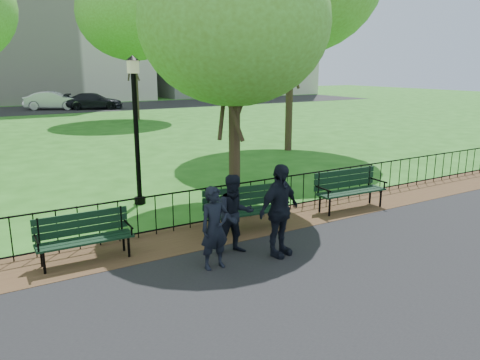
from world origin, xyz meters
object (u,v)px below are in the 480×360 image
park_bench_main (235,205)px  park_bench_right_a (349,185)px  lamppost (136,125)px  sedan_silver (53,100)px  tree_near_e (234,24)px  person_mid (235,215)px  sedan_dark (94,101)px  tree_far_e (132,13)px  park_bench_left_a (83,232)px  person_left (215,228)px  person_right (279,211)px

park_bench_main → park_bench_right_a: 3.37m
park_bench_main → lamppost: size_ratio=0.50×
sedan_silver → tree_near_e: bearing=-156.8°
person_mid → sedan_dark: person_mid is taller
tree_far_e → park_bench_main: bearing=-103.8°
park_bench_main → tree_far_e: 24.07m
park_bench_main → sedan_silver: size_ratio=0.42×
park_bench_left_a → sedan_silver: 33.52m
park_bench_right_a → sedan_dark: size_ratio=0.42×
person_mid → person_left: bearing=-139.9°
lamppost → sedan_dark: size_ratio=0.83×
person_left → tree_far_e: bearing=72.9°
park_bench_main → sedan_dark: bearing=87.7°
person_right → sedan_silver: size_ratio=0.40×
person_right → person_left: bearing=160.0°
park_bench_main → lamppost: (-1.02, 3.25, 1.44)m
park_bench_left_a → sedan_silver: size_ratio=0.39×
tree_near_e → tree_far_e: 21.17m
park_bench_right_a → person_right: size_ratio=1.08×
person_mid → sedan_silver: 34.36m
park_bench_right_a → person_right: 3.64m
park_bench_main → sedan_silver: (2.01, 33.29, 0.12)m
person_left → person_mid: 0.76m
park_bench_main → person_mid: 1.14m
person_left → person_right: (1.32, -0.12, 0.14)m
sedan_dark → person_left: bearing=-168.6°
park_bench_left_a → sedan_dark: size_ratio=0.38×
tree_near_e → tree_far_e: (4.38, 20.58, 2.33)m
tree_far_e → lamppost: bearing=-108.7°
park_bench_main → sedan_silver: sedan_silver is taller
sedan_dark → park_bench_right_a: bearing=-160.9°
sedan_silver → person_right: bearing=-158.4°
lamppost → sedan_silver: bearing=84.2°
park_bench_left_a → person_right: (3.24, -1.66, 0.34)m
park_bench_left_a → tree_far_e: tree_far_e is taller
person_left → person_mid: person_mid is taller
park_bench_right_a → lamppost: 5.61m
lamppost → sedan_silver: 30.22m
park_bench_left_a → tree_far_e: bearing=70.1°
person_left → person_mid: (0.65, 0.40, 0.03)m
park_bench_left_a → park_bench_right_a: (6.52, -0.10, 0.06)m
park_bench_left_a → tree_near_e: 6.14m
park_bench_right_a → tree_far_e: 23.45m
park_bench_left_a → tree_far_e: 24.84m
sedan_dark → park_bench_main: bearing=-166.9°
park_bench_left_a → park_bench_right_a: size_ratio=0.90×
park_bench_main → person_right: size_ratio=1.07×
person_left → sedan_dark: size_ratio=0.33×
person_mid → sedan_silver: person_mid is taller
sedan_dark → person_right: bearing=-166.3°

